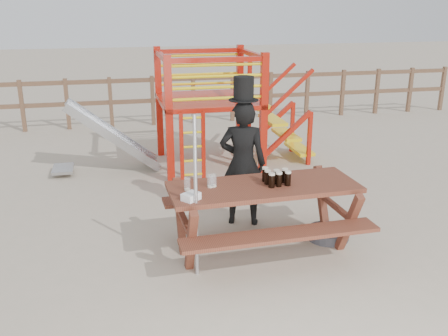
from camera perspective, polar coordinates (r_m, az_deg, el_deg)
ground at (r=6.04m, az=3.12°, el=-9.96°), size 60.00×60.00×0.00m
back_fence at (r=12.38m, az=-5.84°, el=8.38°), size 15.09×0.09×1.20m
playground_fort at (r=9.02m, az=-2.30°, el=6.89°), size 4.71×1.84×2.10m
picnic_table at (r=5.93m, az=4.49°, el=-4.79°), size 2.24×1.58×0.85m
man_with_hat at (r=6.58m, az=2.16°, el=0.90°), size 0.71×0.58×1.99m
metal_pole at (r=5.28m, az=-3.23°, el=-3.49°), size 0.04×0.04×1.81m
parasol_base at (r=6.56m, az=11.78°, el=-7.35°), size 0.53×0.53×0.22m
paper_bag at (r=5.35m, az=-3.79°, el=-3.28°), size 0.23×0.22×0.08m
stout_pints at (r=5.82m, az=5.96°, el=-1.06°), size 0.29×0.29×0.17m
empty_glasses at (r=5.68m, az=-2.32°, el=-1.66°), size 0.38×0.12×0.15m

